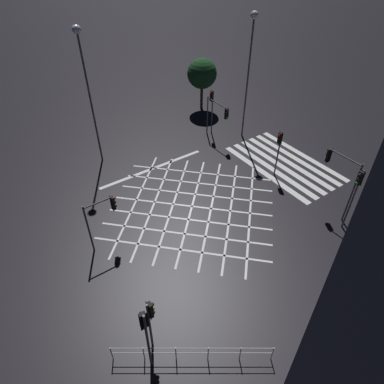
{
  "coord_description": "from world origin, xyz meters",
  "views": [
    {
      "loc": [
        -14.69,
        10.24,
        15.96
      ],
      "look_at": [
        0.0,
        0.0,
        1.3
      ],
      "focal_mm": 32.0,
      "sensor_mm": 36.0,
      "label": 1
    }
  ],
  "objects_px": {
    "traffic_light_nw_main": "(145,330)",
    "traffic_light_se_main": "(218,113)",
    "traffic_light_median_north": "(103,212)",
    "traffic_light_nw_cross": "(150,316)",
    "street_lamp_east": "(84,67)",
    "traffic_light_median_south": "(279,145)",
    "traffic_light_sw_main": "(340,171)",
    "street_lamp_far": "(251,50)",
    "traffic_light_sw_cross": "(356,189)",
    "street_tree_near": "(202,74)",
    "traffic_light_se_cross": "(212,103)"
  },
  "relations": [
    {
      "from": "traffic_light_se_main",
      "to": "traffic_light_nw_main",
      "type": "bearing_deg",
      "value": -46.79
    },
    {
      "from": "traffic_light_nw_cross",
      "to": "street_lamp_east",
      "type": "bearing_deg",
      "value": 74.96
    },
    {
      "from": "traffic_light_median_south",
      "to": "street_lamp_far",
      "type": "distance_m",
      "value": 8.01
    },
    {
      "from": "traffic_light_nw_cross",
      "to": "traffic_light_se_cross",
      "type": "bearing_deg",
      "value": 45.19
    },
    {
      "from": "traffic_light_nw_cross",
      "to": "street_lamp_far",
      "type": "xyz_separation_m",
      "value": [
        12.49,
        -16.52,
        5.19
      ]
    },
    {
      "from": "traffic_light_median_north",
      "to": "traffic_light_sw_cross",
      "type": "bearing_deg",
      "value": -29.59
    },
    {
      "from": "traffic_light_se_cross",
      "to": "traffic_light_nw_cross",
      "type": "relative_size",
      "value": 1.22
    },
    {
      "from": "traffic_light_se_main",
      "to": "street_tree_near",
      "type": "height_order",
      "value": "street_tree_near"
    },
    {
      "from": "traffic_light_sw_main",
      "to": "traffic_light_se_main",
      "type": "bearing_deg",
      "value": 1.96
    },
    {
      "from": "traffic_light_nw_main",
      "to": "traffic_light_median_south",
      "type": "xyz_separation_m",
      "value": [
        7.15,
        -15.1,
        -0.2
      ]
    },
    {
      "from": "traffic_light_sw_cross",
      "to": "street_tree_near",
      "type": "xyz_separation_m",
      "value": [
        19.48,
        -2.89,
        0.41
      ]
    },
    {
      "from": "traffic_light_se_cross",
      "to": "traffic_light_se_main",
      "type": "distance_m",
      "value": 1.46
    },
    {
      "from": "traffic_light_se_cross",
      "to": "street_lamp_far",
      "type": "relative_size",
      "value": 0.39
    },
    {
      "from": "traffic_light_nw_main",
      "to": "traffic_light_median_south",
      "type": "height_order",
      "value": "traffic_light_nw_main"
    },
    {
      "from": "traffic_light_nw_main",
      "to": "traffic_light_nw_cross",
      "type": "bearing_deg",
      "value": -41.04
    },
    {
      "from": "traffic_light_sw_main",
      "to": "street_lamp_far",
      "type": "height_order",
      "value": "street_lamp_far"
    },
    {
      "from": "traffic_light_nw_main",
      "to": "traffic_light_median_south",
      "type": "distance_m",
      "value": 16.71
    },
    {
      "from": "traffic_light_sw_cross",
      "to": "street_lamp_east",
      "type": "distance_m",
      "value": 19.47
    },
    {
      "from": "traffic_light_sw_cross",
      "to": "traffic_light_sw_main",
      "type": "xyz_separation_m",
      "value": [
        1.62,
        -0.61,
        0.11
      ]
    },
    {
      "from": "traffic_light_sw_main",
      "to": "street_tree_near",
      "type": "xyz_separation_m",
      "value": [
        17.86,
        -2.28,
        0.31
      ]
    },
    {
      "from": "traffic_light_sw_cross",
      "to": "traffic_light_nw_cross",
      "type": "relative_size",
      "value": 1.35
    },
    {
      "from": "traffic_light_median_north",
      "to": "traffic_light_median_south",
      "type": "distance_m",
      "value": 13.58
    },
    {
      "from": "traffic_light_sw_cross",
      "to": "traffic_light_nw_cross",
      "type": "bearing_deg",
      "value": -0.89
    },
    {
      "from": "traffic_light_median_south",
      "to": "street_tree_near",
      "type": "bearing_deg",
      "value": -100.33
    },
    {
      "from": "traffic_light_nw_cross",
      "to": "traffic_light_median_north",
      "type": "bearing_deg",
      "value": 82.49
    },
    {
      "from": "traffic_light_sw_cross",
      "to": "street_tree_near",
      "type": "bearing_deg",
      "value": -98.43
    },
    {
      "from": "traffic_light_sw_main",
      "to": "street_lamp_east",
      "type": "height_order",
      "value": "street_lamp_east"
    },
    {
      "from": "traffic_light_se_cross",
      "to": "traffic_light_nw_main",
      "type": "distance_m",
      "value": 21.45
    },
    {
      "from": "traffic_light_median_north",
      "to": "traffic_light_nw_cross",
      "type": "height_order",
      "value": "traffic_light_median_north"
    },
    {
      "from": "traffic_light_median_north",
      "to": "traffic_light_nw_cross",
      "type": "xyz_separation_m",
      "value": [
        -7.17,
        0.94,
        -0.19
      ]
    },
    {
      "from": "traffic_light_sw_main",
      "to": "street_tree_near",
      "type": "distance_m",
      "value": 18.0
    },
    {
      "from": "traffic_light_se_main",
      "to": "traffic_light_median_south",
      "type": "bearing_deg",
      "value": 2.96
    },
    {
      "from": "traffic_light_median_south",
      "to": "street_tree_near",
      "type": "height_order",
      "value": "street_tree_near"
    },
    {
      "from": "traffic_light_se_cross",
      "to": "traffic_light_nw_cross",
      "type": "distance_m",
      "value": 20.56
    },
    {
      "from": "traffic_light_se_main",
      "to": "street_tree_near",
      "type": "distance_m",
      "value": 6.72
    },
    {
      "from": "traffic_light_median_north",
      "to": "street_lamp_east",
      "type": "relative_size",
      "value": 0.34
    },
    {
      "from": "traffic_light_nw_cross",
      "to": "traffic_light_se_main",
      "type": "bearing_deg",
      "value": 42.94
    },
    {
      "from": "traffic_light_se_cross",
      "to": "traffic_light_nw_cross",
      "type": "height_order",
      "value": "traffic_light_se_cross"
    },
    {
      "from": "traffic_light_median_south",
      "to": "traffic_light_nw_cross",
      "type": "distance_m",
      "value": 15.89
    },
    {
      "from": "traffic_light_sw_cross",
      "to": "traffic_light_median_south",
      "type": "distance_m",
      "value": 6.73
    },
    {
      "from": "street_lamp_far",
      "to": "traffic_light_sw_main",
      "type": "bearing_deg",
      "value": 169.99
    },
    {
      "from": "traffic_light_se_cross",
      "to": "street_lamp_east",
      "type": "xyz_separation_m",
      "value": [
        1.54,
        10.15,
        4.74
      ]
    },
    {
      "from": "traffic_light_nw_cross",
      "to": "street_lamp_east",
      "type": "height_order",
      "value": "street_lamp_east"
    },
    {
      "from": "traffic_light_median_north",
      "to": "street_lamp_east",
      "type": "xyz_separation_m",
      "value": [
        8.95,
        -3.39,
        5.08
      ]
    },
    {
      "from": "traffic_light_median_north",
      "to": "traffic_light_nw_main",
      "type": "relative_size",
      "value": 0.88
    },
    {
      "from": "traffic_light_sw_cross",
      "to": "street_lamp_east",
      "type": "bearing_deg",
      "value": -59.5
    },
    {
      "from": "traffic_light_median_north",
      "to": "street_lamp_far",
      "type": "height_order",
      "value": "street_lamp_far"
    },
    {
      "from": "traffic_light_sw_main",
      "to": "traffic_light_nw_cross",
      "type": "bearing_deg",
      "value": 95.52
    },
    {
      "from": "traffic_light_nw_main",
      "to": "traffic_light_se_main",
      "type": "height_order",
      "value": "traffic_light_nw_main"
    },
    {
      "from": "traffic_light_nw_main",
      "to": "traffic_light_nw_cross",
      "type": "xyz_separation_m",
      "value": [
        0.68,
        -0.59,
        -0.5
      ]
    }
  ]
}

